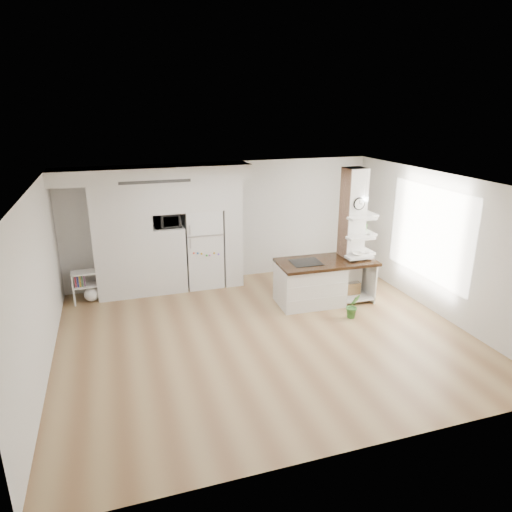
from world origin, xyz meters
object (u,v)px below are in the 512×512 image
(refrigerator, at_px, (203,248))
(bookshelf, at_px, (89,288))
(kitchen_island, at_px, (315,281))
(floor_plant_a, at_px, (353,306))

(refrigerator, bearing_deg, bookshelf, -175.75)
(kitchen_island, height_order, floor_plant_a, kitchen_island)
(kitchen_island, bearing_deg, floor_plant_a, -63.62)
(refrigerator, height_order, bookshelf, refrigerator)
(refrigerator, height_order, floor_plant_a, refrigerator)
(bookshelf, bearing_deg, refrigerator, 0.46)
(floor_plant_a, bearing_deg, refrigerator, 133.06)
(bookshelf, xyz_separation_m, floor_plant_a, (4.81, -2.34, -0.05))
(floor_plant_a, bearing_deg, bookshelf, 154.05)
(kitchen_island, relative_size, floor_plant_a, 4.16)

